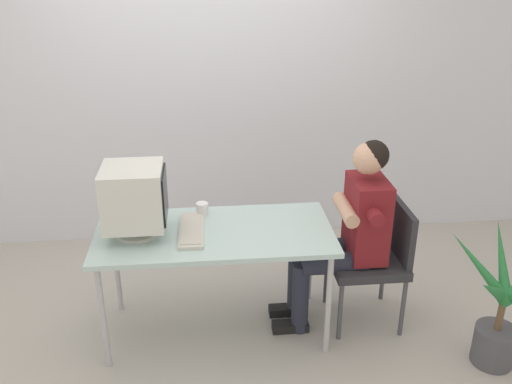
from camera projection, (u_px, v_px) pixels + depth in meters
The scene contains 9 objects.
ground_plane at pixel (218, 328), 3.67m from camera, with size 12.00×12.00×0.00m, color #B2ADA3.
wall_back at pixel (244, 61), 4.37m from camera, with size 8.00×0.10×3.00m, color silver.
desk at pixel (215, 238), 3.40m from camera, with size 1.46×0.71×0.73m.
crt_monitor at pixel (134, 197), 3.24m from camera, with size 0.36×0.35×0.43m.
keyboard at pixel (191, 230), 3.36m from camera, with size 0.15×0.46×0.03m.
office_chair at pixel (375, 254), 3.59m from camera, with size 0.47×0.47×0.83m.
person_seated at pixel (348, 229), 3.49m from camera, with size 0.71×0.55×1.27m.
potted_plant at pixel (502, 313), 3.22m from camera, with size 0.75×0.75×0.85m.
desk_mug at pixel (202, 209), 3.56m from camera, with size 0.08×0.09×0.09m.
Camera 1 is at (-0.04, -3.01, 2.31)m, focal length 38.68 mm.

